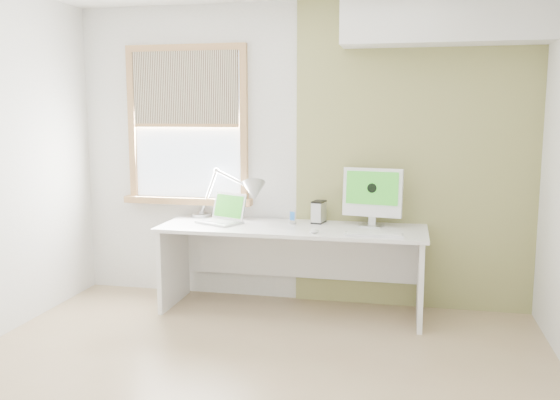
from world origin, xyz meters
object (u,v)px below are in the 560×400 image
(desk_lamp, at_px, (244,194))
(external_drive, at_px, (319,212))
(desk, at_px, (293,248))
(imac, at_px, (373,194))
(laptop, at_px, (224,215))

(desk_lamp, bearing_deg, external_drive, 2.41)
(desk, height_order, imac, imac)
(desk_lamp, distance_m, imac, 1.11)
(desk, bearing_deg, external_drive, 38.20)
(desk, bearing_deg, imac, 9.63)
(laptop, bearing_deg, desk_lamp, 40.65)
(desk, xyz_separation_m, external_drive, (0.19, 0.15, 0.29))
(laptop, distance_m, imac, 1.28)
(external_drive, bearing_deg, desk_lamp, -177.59)
(desk, relative_size, imac, 4.41)
(desk_lamp, relative_size, imac, 1.54)
(laptop, relative_size, imac, 0.89)
(laptop, xyz_separation_m, external_drive, (0.80, 0.15, 0.03))
(imac, bearing_deg, desk, -170.37)
(desk_lamp, xyz_separation_m, imac, (1.11, -0.01, 0.04))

